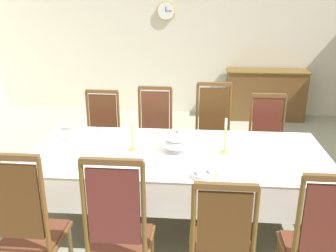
# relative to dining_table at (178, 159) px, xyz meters

# --- Properties ---
(ground) EXTENTS (7.58, 7.14, 0.04)m
(ground) POSITION_rel_dining_table_xyz_m (0.00, 0.25, -0.72)
(ground) COLOR #9B9D86
(back_wall) EXTENTS (7.58, 0.08, 3.13)m
(back_wall) POSITION_rel_dining_table_xyz_m (0.00, 3.86, 0.86)
(back_wall) COLOR beige
(back_wall) RESTS_ON ground
(dining_table) EXTENTS (2.72, 1.22, 0.77)m
(dining_table) POSITION_rel_dining_table_xyz_m (0.00, 0.00, 0.00)
(dining_table) COLOR brown
(dining_table) RESTS_ON ground
(tablecloth) EXTENTS (2.74, 1.24, 0.32)m
(tablecloth) POSITION_rel_dining_table_xyz_m (0.00, 0.00, 0.00)
(tablecloth) COLOR white
(tablecloth) RESTS_ON dining_table
(chair_south_a) EXTENTS (0.44, 0.42, 1.20)m
(chair_south_a) POSITION_rel_dining_table_xyz_m (-1.00, -1.02, -0.11)
(chair_south_a) COLOR brown
(chair_south_a) RESTS_ON ground
(chair_north_a) EXTENTS (0.44, 0.42, 1.07)m
(chair_north_a) POSITION_rel_dining_table_xyz_m (-1.00, 1.01, -0.15)
(chair_north_a) COLOR brown
(chair_north_a) RESTS_ON ground
(chair_south_b) EXTENTS (0.44, 0.42, 1.20)m
(chair_south_b) POSITION_rel_dining_table_xyz_m (-0.35, -1.02, -0.11)
(chair_south_b) COLOR brown
(chair_south_b) RESTS_ON ground
(chair_north_b) EXTENTS (0.44, 0.42, 1.13)m
(chair_north_b) POSITION_rel_dining_table_xyz_m (-0.35, 1.02, -0.14)
(chair_north_b) COLOR brown
(chair_north_b) RESTS_ON ground
(chair_south_c) EXTENTS (0.44, 0.42, 1.06)m
(chair_south_c) POSITION_rel_dining_table_xyz_m (0.36, -1.01, -0.16)
(chair_south_c) COLOR brown
(chair_south_c) RESTS_ON ground
(chair_north_c) EXTENTS (0.44, 0.42, 1.19)m
(chair_north_c) POSITION_rel_dining_table_xyz_m (0.36, 1.02, -0.11)
(chair_north_c) COLOR brown
(chair_north_c) RESTS_ON ground
(chair_south_d) EXTENTS (0.44, 0.42, 1.14)m
(chair_south_d) POSITION_rel_dining_table_xyz_m (1.01, -1.02, -0.13)
(chair_south_d) COLOR brown
(chair_south_d) RESTS_ON ground
(chair_north_d) EXTENTS (0.44, 0.42, 1.07)m
(chair_north_d) POSITION_rel_dining_table_xyz_m (1.01, 1.01, -0.16)
(chair_north_d) COLOR brown
(chair_north_d) RESTS_ON ground
(soup_tureen) EXTENTS (0.25, 0.25, 0.21)m
(soup_tureen) POSITION_rel_dining_table_xyz_m (-0.01, 0.00, 0.17)
(soup_tureen) COLOR silver
(soup_tureen) RESTS_ON tablecloth
(candlestick_west) EXTENTS (0.07, 0.07, 0.34)m
(candlestick_west) POSITION_rel_dining_table_xyz_m (-0.43, 0.00, 0.21)
(candlestick_west) COLOR gold
(candlestick_west) RESTS_ON tablecloth
(candlestick_east) EXTENTS (0.07, 0.07, 0.34)m
(candlestick_east) POSITION_rel_dining_table_xyz_m (0.43, 0.00, 0.21)
(candlestick_east) COLOR gold
(candlestick_east) RESTS_ON tablecloth
(bowl_near_left) EXTENTS (0.17, 0.17, 0.04)m
(bowl_near_left) POSITION_rel_dining_table_xyz_m (0.22, -0.51, 0.09)
(bowl_near_left) COLOR silver
(bowl_near_left) RESTS_ON tablecloth
(bowl_near_right) EXTENTS (0.17, 0.17, 0.03)m
(bowl_near_right) POSITION_rel_dining_table_xyz_m (-0.13, 0.43, 0.09)
(bowl_near_right) COLOR silver
(bowl_near_right) RESTS_ON tablecloth
(spoon_primary) EXTENTS (0.05, 0.18, 0.01)m
(spoon_primary) POSITION_rel_dining_table_xyz_m (0.34, -0.48, 0.08)
(spoon_primary) COLOR gold
(spoon_primary) RESTS_ON tablecloth
(spoon_secondary) EXTENTS (0.03, 0.18, 0.01)m
(spoon_secondary) POSITION_rel_dining_table_xyz_m (-0.24, 0.46, 0.08)
(spoon_secondary) COLOR gold
(spoon_secondary) RESTS_ON tablecloth
(sideboard) EXTENTS (1.44, 0.48, 0.90)m
(sideboard) POSITION_rel_dining_table_xyz_m (1.40, 3.55, -0.25)
(sideboard) COLOR brown
(sideboard) RESTS_ON ground
(mounted_clock) EXTENTS (0.33, 0.06, 0.33)m
(mounted_clock) POSITION_rel_dining_table_xyz_m (-0.45, 3.79, 1.21)
(mounted_clock) COLOR #D1B251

